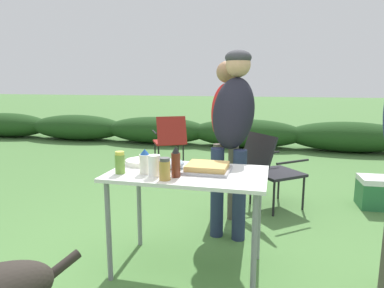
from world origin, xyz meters
TOP-DOWN VIEW (x-y plane):
  - ground_plane at (0.00, 0.00)m, footprint 60.00×60.00m
  - shrub_hedge at (0.00, 4.94)m, footprint 14.40×0.90m
  - folding_table at (0.00, 0.00)m, footprint 1.10×0.64m
  - food_tray at (0.13, 0.05)m, footprint 0.32×0.29m
  - plate_stack at (-0.40, 0.13)m, footprint 0.25×0.25m
  - mixing_bowl at (-0.15, 0.08)m, footprint 0.20×0.20m
  - paper_cup_stack at (-0.19, -0.16)m, footprint 0.08×0.08m
  - relish_jar at (-0.45, -0.15)m, footprint 0.07×0.07m
  - spice_jar at (-0.09, -0.23)m, footprint 0.07×0.07m
  - bbq_sauce_bottle at (-0.05, -0.14)m, footprint 0.06×0.06m
  - mayo_bottle at (-0.28, -0.11)m, footprint 0.08×0.08m
  - standing_person_in_navy_coat at (0.23, 0.70)m, footprint 0.43×0.53m
  - standing_person_in_olive_jacket at (0.12, 1.05)m, footprint 0.38×0.33m
  - camp_chair_green_behind_table at (-1.06, 2.93)m, footprint 0.68×0.74m
  - camp_chair_near_hedge at (0.54, 1.39)m, footprint 0.75×0.73m
  - cooler_box at (1.75, 1.72)m, footprint 0.50×0.34m

SIDE VIEW (x-z plane):
  - ground_plane at x=0.00m, z-range 0.00..0.00m
  - cooler_box at x=1.75m, z-range 0.00..0.34m
  - shrub_hedge at x=0.00m, z-range 0.00..0.59m
  - camp_chair_green_behind_table at x=-1.06m, z-range 0.05..0.88m
  - camp_chair_near_hedge at x=0.54m, z-range 0.05..0.88m
  - folding_table at x=0.00m, z-range 0.29..1.03m
  - plate_stack at x=-0.40m, z-range 0.74..0.78m
  - food_tray at x=0.13m, z-range 0.74..0.79m
  - mixing_bowl at x=-0.15m, z-range 0.74..0.81m
  - spice_jar at x=-0.09m, z-range 0.74..0.88m
  - paper_cup_stack at x=-0.19m, z-range 0.74..0.88m
  - relish_jar at x=-0.45m, z-range 0.74..0.89m
  - mayo_bottle at x=-0.28m, z-range 0.74..0.91m
  - bbq_sauce_bottle at x=-0.05m, z-range 0.73..0.94m
  - standing_person_in_olive_jacket at x=0.12m, z-range 0.17..1.73m
  - standing_person_in_navy_coat at x=0.23m, z-range 0.21..1.85m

